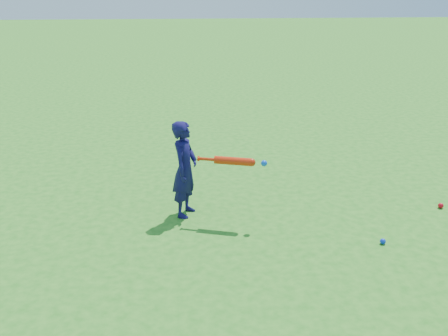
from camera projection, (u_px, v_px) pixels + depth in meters
name	position (u px, v px, depth m)	size (l,w,h in m)	color
ground	(191.00, 217.00, 6.32)	(80.00, 80.00, 0.00)	#25741B
child	(185.00, 169.00, 6.21)	(0.45, 0.29, 1.23)	#120E45
ground_ball_red	(441.00, 206.00, 6.57)	(0.07, 0.07, 0.07)	red
ground_ball_blue	(383.00, 241.00, 5.66)	(0.07, 0.07, 0.07)	#0B2EC6
bat_swing	(236.00, 161.00, 5.97)	(0.82, 0.32, 0.10)	red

